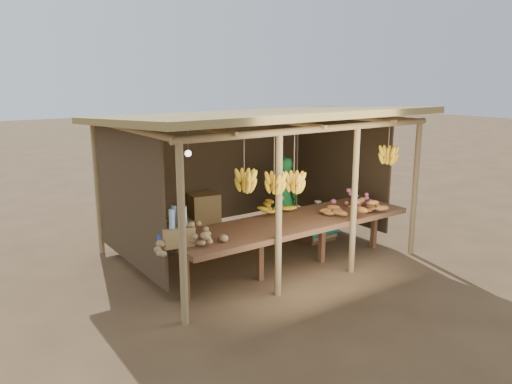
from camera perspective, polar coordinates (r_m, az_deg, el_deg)
ground at (r=8.41m, az=-0.00°, el=-6.99°), size 60.00×60.00×0.00m
stall_structure at (r=7.83m, az=0.83°, el=5.83°), size 4.70×3.50×2.43m
counter at (r=7.46m, az=4.23°, el=-3.69°), size 3.90×1.05×0.80m
potato_heap at (r=6.37m, az=-7.76°, el=-4.45°), size 1.02×0.66×0.37m
sweet_potato_heap at (r=7.89m, az=11.34°, el=-1.17°), size 1.06×0.85×0.36m
onion_heap at (r=8.12m, az=11.50°, el=-0.77°), size 0.97×0.77×0.36m
banana_pile at (r=7.71m, az=1.91°, el=-1.27°), size 0.74×0.54×0.35m
tomato_basin at (r=6.51m, az=-9.40°, el=-4.97°), size 0.42×0.42×0.22m
bottle_box at (r=6.39m, az=-9.04°, el=-4.36°), size 0.44×0.37×0.49m
vendor at (r=8.90m, az=3.15°, el=-0.79°), size 0.64×0.53×1.51m
tarp_crate at (r=9.06m, az=6.86°, el=-3.54°), size 0.63×0.55×0.75m
carton_stack at (r=9.03m, az=-6.91°, el=-3.28°), size 1.10×0.46×0.81m
burlap_sacks at (r=8.41m, az=-11.08°, el=-5.33°), size 0.86×0.45×0.61m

